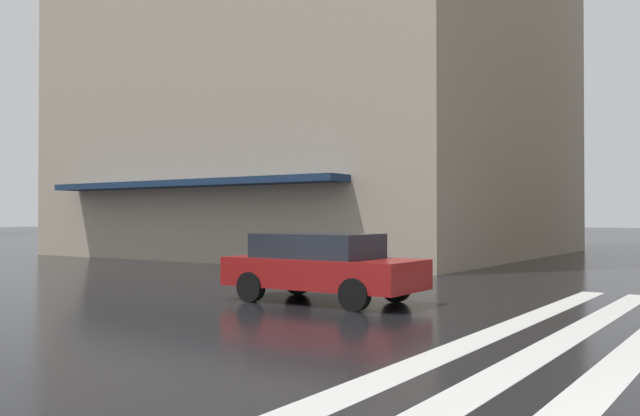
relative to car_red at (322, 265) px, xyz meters
name	(u,v)px	position (x,y,z in m)	size (l,w,h in m)	color
haussmann_block_mid	(328,14)	(16.31, 10.59, 11.10)	(19.83, 20.01, 24.22)	tan
car_red	(322,265)	(0.00, 0.00, 0.00)	(1.85, 4.10, 1.41)	maroon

